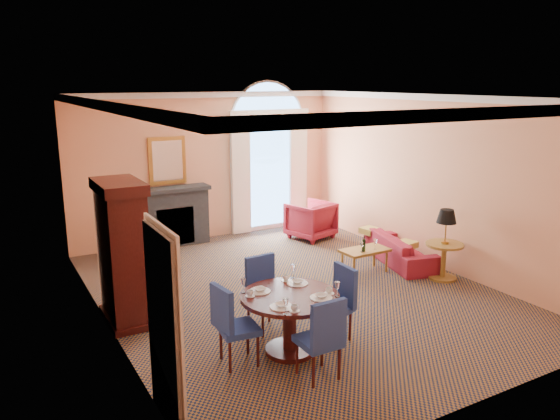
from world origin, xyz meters
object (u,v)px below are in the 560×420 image
sofa (401,249)px  side_table (445,237)px  dining_table (290,310)px  coffee_table (365,251)px  armchair (311,220)px  armoire (123,255)px

sofa → side_table: (0.05, -1.04, 0.50)m
dining_table → coffee_table: bearing=35.3°
sofa → side_table: bearing=-163.1°
coffee_table → dining_table: bearing=-146.1°
coffee_table → armchair: bearing=80.3°
armoire → armchair: 5.23m
sofa → coffee_table: 0.97m
sofa → coffee_table: bearing=110.1°
sofa → side_table: side_table is taller
armoire → dining_table: 2.61m
sofa → coffee_table: (-0.96, -0.10, 0.14)m
armchair → coffee_table: size_ratio=1.01×
armchair → side_table: (0.66, -3.34, 0.36)m
dining_table → side_table: size_ratio=1.02×
side_table → dining_table: bearing=-165.2°
armoire → dining_table: (1.59, -2.03, -0.42)m
sofa → armchair: (-0.61, 2.30, 0.14)m
dining_table → armchair: size_ratio=1.41×
armchair → coffee_table: 2.42m
armoire → sofa: (5.27, 0.00, -0.74)m
armchair → side_table: side_table is taller
armoire → armchair: (4.66, 2.30, -0.59)m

